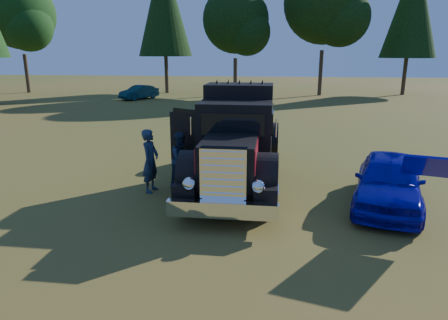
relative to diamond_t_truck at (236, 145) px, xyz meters
The scene contains 7 objects.
ground 3.03m from the diamond_t_truck, 61.80° to the right, with size 120.00×120.00×0.00m, color #394F17.
treeline 25.20m from the diamond_t_truck, 93.64° to the left, with size 72.10×23.52×13.84m.
diamond_t_truck is the anchor object (origin of this frame).
hotrod_coupe 4.33m from the diamond_t_truck, 15.81° to the right, with size 2.65×4.44×1.89m.
spectator_near 2.56m from the diamond_t_truck, 161.00° to the right, with size 0.67×0.44×1.84m, color navy.
spectator_far 1.69m from the diamond_t_truck, 167.86° to the right, with size 0.82×0.64×1.68m, color #1F2649.
distant_teal_car 24.60m from the diamond_t_truck, 115.54° to the left, with size 1.26×3.62×1.19m, color #093337.
Camera 1 is at (-0.21, -9.12, 3.93)m, focal length 32.00 mm.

